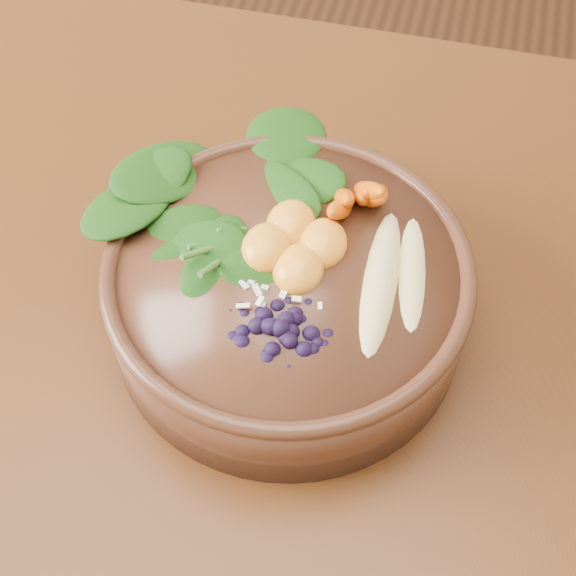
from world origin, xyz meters
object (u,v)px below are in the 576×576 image
(stoneware_bowl, at_px, (288,295))
(blueberry_pile, at_px, (278,315))
(dining_table, at_px, (40,362))
(banana_halves, at_px, (398,266))
(mandarin_cluster, at_px, (295,235))
(kale_heap, at_px, (245,183))
(carrot_cluster, at_px, (370,166))

(stoneware_bowl, height_order, blueberry_pile, blueberry_pile)
(blueberry_pile, bearing_deg, stoneware_bowl, 97.02)
(stoneware_bowl, bearing_deg, blueberry_pile, -82.98)
(dining_table, distance_m, banana_halves, 0.37)
(mandarin_cluster, bearing_deg, dining_table, -165.82)
(kale_heap, relative_size, banana_halves, 1.15)
(banana_halves, bearing_deg, mandarin_cluster, 170.25)
(carrot_cluster, height_order, mandarin_cluster, carrot_cluster)
(stoneware_bowl, distance_m, banana_halves, 0.10)
(dining_table, xyz_separation_m, banana_halves, (0.31, 0.05, 0.18))
(mandarin_cluster, height_order, blueberry_pile, blueberry_pile)
(dining_table, xyz_separation_m, stoneware_bowl, (0.23, 0.04, 0.13))
(stoneware_bowl, xyz_separation_m, blueberry_pile, (0.01, -0.06, 0.06))
(banana_halves, bearing_deg, carrot_cluster, 113.06)
(stoneware_bowl, relative_size, carrot_cluster, 3.62)
(carrot_cluster, relative_size, banana_halves, 0.48)
(kale_heap, bearing_deg, mandarin_cluster, -37.63)
(banana_halves, relative_size, mandarin_cluster, 1.80)
(dining_table, height_order, carrot_cluster, carrot_cluster)
(dining_table, height_order, kale_heap, kale_heap)
(dining_table, distance_m, stoneware_bowl, 0.27)
(stoneware_bowl, xyz_separation_m, mandarin_cluster, (0.00, 0.02, 0.05))
(mandarin_cluster, xyz_separation_m, blueberry_pile, (0.01, -0.08, 0.00))
(dining_table, distance_m, blueberry_pile, 0.31)
(mandarin_cluster, distance_m, blueberry_pile, 0.08)
(stoneware_bowl, distance_m, blueberry_pile, 0.08)
(kale_heap, xyz_separation_m, mandarin_cluster, (0.05, -0.04, -0.01))
(blueberry_pile, bearing_deg, kale_heap, 115.96)
(dining_table, height_order, stoneware_bowl, stoneware_bowl)
(carrot_cluster, bearing_deg, banana_halves, -66.94)
(carrot_cluster, bearing_deg, blueberry_pile, -109.55)
(kale_heap, xyz_separation_m, blueberry_pile, (0.06, -0.11, -0.00))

